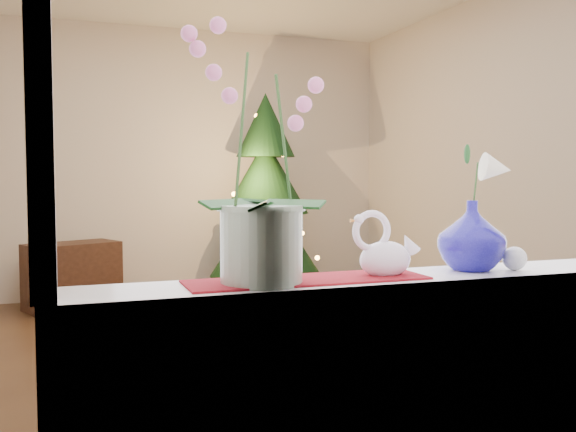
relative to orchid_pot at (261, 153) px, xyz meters
name	(u,v)px	position (x,y,z in m)	size (l,w,h in m)	color
ground	(232,360)	(0.52, 2.38, -1.28)	(5.00, 5.00, 0.00)	#372316
wall_back	(169,162)	(0.52, 4.88, 0.07)	(4.50, 0.10, 2.70)	beige
wall_front	(451,129)	(0.52, -0.12, 0.07)	(4.50, 0.10, 2.70)	beige
wall_right	(516,158)	(2.77, 2.38, 0.07)	(0.10, 5.00, 2.70)	beige
windowsill	(424,280)	(0.52, 0.01, -0.38)	(2.20, 0.26, 0.04)	white
window_frame	(447,5)	(0.52, -0.09, 0.42)	(2.22, 0.06, 1.60)	white
runner	(308,280)	(0.14, 0.01, -0.36)	(0.70, 0.20, 0.01)	maroon
orchid_pot	(261,153)	(0.00, 0.00, 0.00)	(0.25, 0.25, 0.72)	white
swan	(385,245)	(0.38, 0.00, -0.27)	(0.22, 0.10, 0.19)	white
blue_vase	(472,230)	(0.70, 0.02, -0.23)	(0.24, 0.24, 0.25)	#0F0B6C
lily	(473,159)	(0.70, 0.02, -0.01)	(0.14, 0.08, 0.19)	silver
paperweight	(515,259)	(0.83, -0.03, -0.32)	(0.08, 0.08, 0.08)	silver
xmas_tree	(266,197)	(1.36, 4.30, -0.27)	(1.10, 1.10, 2.01)	black
side_table	(72,276)	(-0.44, 4.45, -0.98)	(0.80, 0.40, 0.60)	black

